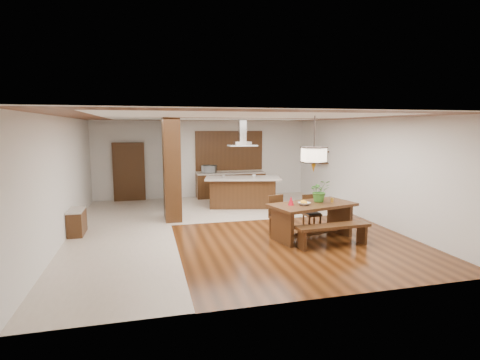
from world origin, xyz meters
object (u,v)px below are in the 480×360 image
object	(u,v)px
dining_table	(312,213)
pendant_lantern	(314,144)
dining_chair_right	(312,212)
microwave	(209,169)
island_cup	(254,176)
kitchen_island	(242,192)
hallway_console	(77,222)
foliage_plant	(320,191)
dining_chair_left	(280,215)
fruit_bowl	(304,204)
range_hood	(242,133)
dining_bench	(333,235)

from	to	relation	value
dining_table	pendant_lantern	xyz separation A→B (m)	(0.00, -0.00, 1.63)
dining_chair_right	microwave	world-z (taller)	microwave
island_cup	pendant_lantern	bearing A→B (deg)	-84.34
kitchen_island	microwave	size ratio (longest dim) A/B	5.13
hallway_console	dining_chair_right	size ratio (longest dim) A/B	0.99
dining_table	foliage_plant	world-z (taller)	foliage_plant
hallway_console	dining_chair_left	size ratio (longest dim) A/B	0.92
pendant_lantern	island_cup	bearing A→B (deg)	95.66
fruit_bowl	kitchen_island	xyz separation A→B (m)	(-0.48, 3.89, -0.35)
hallway_console	dining_chair_right	world-z (taller)	dining_chair_right
hallway_console	pendant_lantern	bearing A→B (deg)	-16.97
pendant_lantern	microwave	world-z (taller)	pendant_lantern
dining_chair_left	range_hood	distance (m)	3.86
kitchen_island	range_hood	distance (m)	1.95
dining_table	dining_chair_right	distance (m)	0.81
hallway_console	range_hood	xyz separation A→B (m)	(4.77, 2.10, 2.15)
pendant_lantern	kitchen_island	size ratio (longest dim) A/B	0.50
hallway_console	range_hood	distance (m)	5.64
range_hood	dining_chair_left	bearing A→B (deg)	-88.24
dining_table	fruit_bowl	bearing A→B (deg)	-155.59
foliage_plant	kitchen_island	world-z (taller)	foliage_plant
dining_chair_left	dining_chair_right	world-z (taller)	dining_chair_left
dining_bench	dining_chair_right	distance (m)	1.45
microwave	dining_table	bearing A→B (deg)	-51.22
dining_table	dining_bench	distance (m)	0.82
hallway_console	microwave	xyz separation A→B (m)	(3.99, 4.00, 0.78)
dining_bench	island_cup	size ratio (longest dim) A/B	15.35
range_hood	island_cup	size ratio (longest dim) A/B	7.95
pendant_lantern	microwave	size ratio (longest dim) A/B	2.57
foliage_plant	fruit_bowl	xyz separation A→B (m)	(-0.52, -0.27, -0.24)
hallway_console	pendant_lantern	size ratio (longest dim) A/B	0.67
island_cup	dining_table	bearing A→B (deg)	-84.34
dining_chair_left	hallway_console	bearing A→B (deg)	151.66
foliage_plant	range_hood	distance (m)	4.00
microwave	dining_bench	bearing A→B (deg)	-51.30
dining_bench	dining_table	bearing A→B (deg)	104.31
hallway_console	kitchen_island	world-z (taller)	kitchen_island
kitchen_island	range_hood	bearing A→B (deg)	102.98
kitchen_island	microwave	bearing A→B (deg)	125.30
dining_chair_left	island_cup	bearing A→B (deg)	70.72
dining_chair_right	dining_table	bearing A→B (deg)	-119.10
kitchen_island	microwave	distance (m)	2.14
dining_bench	hallway_console	bearing A→B (deg)	157.25
foliage_plant	range_hood	xyz separation A→B (m)	(-1.00, 3.62, 1.36)
island_cup	dining_bench	bearing A→B (deg)	-82.92
fruit_bowl	island_cup	distance (m)	3.81
dining_chair_left	microwave	distance (m)	5.32
kitchen_island	hallway_console	bearing A→B (deg)	-143.35
dining_chair_left	kitchen_island	bearing A→B (deg)	77.37
dining_table	microwave	size ratio (longest dim) A/B	4.32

